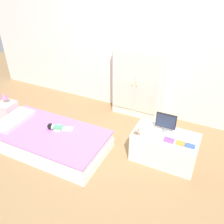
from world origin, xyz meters
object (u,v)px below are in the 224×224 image
(table_lamp, at_px, (4,96))
(rocking_horse_toy, at_px, (137,131))
(bed, at_px, (50,140))
(book_purple, at_px, (169,140))
(book_orange, at_px, (180,143))
(nightstand, at_px, (8,112))
(wardrobe, at_px, (137,82))
(book_blue, at_px, (190,146))
(tv_stand, at_px, (164,147))
(tv_monitor, at_px, (166,122))
(doll, at_px, (55,127))

(table_lamp, xyz_separation_m, rocking_horse_toy, (2.40, 0.05, 0.00))
(bed, bearing_deg, book_purple, 12.34)
(bed, distance_m, book_orange, 1.91)
(bed, relative_size, book_orange, 15.61)
(bed, xyz_separation_m, nightstand, (-1.12, 0.27, 0.04))
(wardrobe, bearing_deg, bed, -119.82)
(nightstand, xyz_separation_m, book_blue, (3.09, 0.10, 0.27))
(wardrobe, bearing_deg, tv_stand, -51.13)
(tv_stand, xyz_separation_m, book_blue, (0.34, -0.10, 0.23))
(rocking_horse_toy, distance_m, book_purple, 0.43)
(book_orange, bearing_deg, tv_monitor, 144.44)
(book_purple, height_order, book_orange, book_orange)
(nightstand, relative_size, book_orange, 3.25)
(nightstand, bearing_deg, rocking_horse_toy, 1.24)
(table_lamp, xyz_separation_m, book_purple, (2.82, 0.10, -0.04))
(nightstand, relative_size, tv_monitor, 1.32)
(bed, bearing_deg, rocking_horse_toy, 14.13)
(tv_stand, xyz_separation_m, rocking_horse_toy, (-0.36, -0.15, 0.28))
(doll, distance_m, book_orange, 1.82)
(nightstand, relative_size, rocking_horse_toy, 3.20)
(book_orange, bearing_deg, doll, -171.54)
(wardrobe, distance_m, book_orange, 1.50)
(tv_stand, bearing_deg, nightstand, -175.71)
(nightstand, height_order, table_lamp, table_lamp)
(table_lamp, distance_m, tv_stand, 2.78)
(nightstand, distance_m, book_orange, 2.98)
(doll, height_order, table_lamp, table_lamp)
(wardrobe, xyz_separation_m, book_blue, (1.13, -1.09, -0.20))
(nightstand, distance_m, book_purple, 2.84)
(bed, height_order, tv_monitor, tv_monitor)
(tv_monitor, bearing_deg, wardrobe, 129.64)
(bed, height_order, wardrobe, wardrobe)
(wardrobe, bearing_deg, table_lamp, -148.55)
(bed, xyz_separation_m, table_lamp, (-1.12, 0.27, 0.36))
(doll, distance_m, book_blue, 1.94)
(tv_monitor, height_order, book_purple, tv_monitor)
(doll, relative_size, book_blue, 3.05)
(nightstand, xyz_separation_m, rocking_horse_toy, (2.40, 0.05, 0.32))
(tv_monitor, bearing_deg, nightstand, -174.00)
(tv_stand, height_order, book_purple, book_purple)
(rocking_horse_toy, bearing_deg, tv_monitor, 36.43)
(table_lamp, relative_size, book_orange, 1.70)
(book_purple, bearing_deg, doll, -170.80)
(book_purple, bearing_deg, bed, -167.66)
(rocking_horse_toy, distance_m, book_orange, 0.57)
(table_lamp, relative_size, rocking_horse_toy, 1.67)
(rocking_horse_toy, relative_size, book_blue, 0.91)
(wardrobe, height_order, tv_stand, wardrobe)
(tv_monitor, relative_size, rocking_horse_toy, 2.43)
(doll, xyz_separation_m, book_purple, (1.65, 0.27, 0.13))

